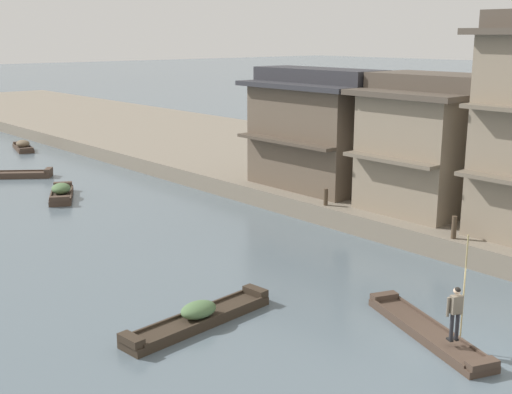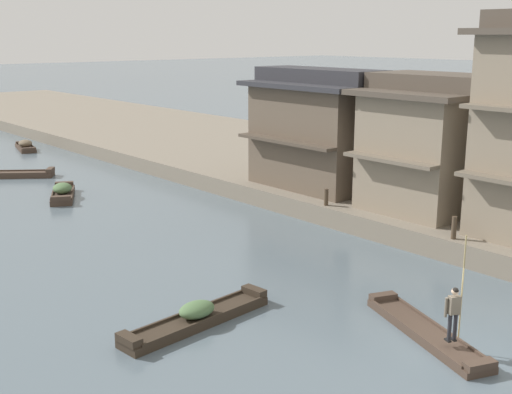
{
  "view_description": "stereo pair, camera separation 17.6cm",
  "coord_description": "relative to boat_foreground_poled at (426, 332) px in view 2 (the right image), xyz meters",
  "views": [
    {
      "loc": [
        -15.6,
        -9.06,
        8.71
      ],
      "look_at": [
        2.18,
        11.6,
        2.01
      ],
      "focal_mm": 46.28,
      "sensor_mm": 36.0,
      "label": 1
    },
    {
      "loc": [
        -15.46,
        -9.17,
        8.71
      ],
      "look_at": [
        2.18,
        11.6,
        2.01
      ],
      "focal_mm": 46.28,
      "sensor_mm": 36.0,
      "label": 2
    }
  ],
  "objects": [
    {
      "name": "boat_moored_third",
      "position": [
        -4.72,
        5.06,
        0.12
      ],
      "size": [
        5.46,
        1.47,
        0.74
      ],
      "color": "#33281E",
      "rests_on": "ground"
    },
    {
      "name": "ground_plane",
      "position": [
        -0.08,
        -1.33,
        -0.13
      ],
      "size": [
        400.0,
        400.0,
        0.0
      ],
      "primitive_type": "plane",
      "color": "slate"
    },
    {
      "name": "mooring_post_dock_near",
      "position": [
        6.4,
        3.35,
        1.25
      ],
      "size": [
        0.2,
        0.2,
        0.91
      ],
      "primitive_type": "cylinder",
      "color": "#473828",
      "rests_on": "riverbank_right"
    },
    {
      "name": "boat_moored_nearest",
      "position": [
        -0.86,
        23.21,
        0.19
      ],
      "size": [
        2.76,
        3.91,
        0.84
      ],
      "color": "#423328",
      "rests_on": "ground"
    },
    {
      "name": "boat_midriver_drifting",
      "position": [
        3.7,
        40.01,
        0.16
      ],
      "size": [
        1.98,
        3.93,
        0.78
      ],
      "color": "#423328",
      "rests_on": "ground"
    },
    {
      "name": "boatman_person",
      "position": [
        -0.4,
        -1.14,
        1.28
      ],
      "size": [
        0.55,
        0.34,
        3.04
      ],
      "color": "black",
      "rests_on": "boat_foreground_poled"
    },
    {
      "name": "mooring_post_dock_mid",
      "position": [
        6.4,
        10.24,
        1.19
      ],
      "size": [
        0.2,
        0.2,
        0.79
      ],
      "primitive_type": "cylinder",
      "color": "#473828",
      "rests_on": "riverbank_right"
    },
    {
      "name": "boat_foreground_poled",
      "position": [
        0.0,
        0.0,
        0.0
      ],
      "size": [
        2.77,
        5.27,
        0.4
      ],
      "color": "#423328",
      "rests_on": "ground"
    },
    {
      "name": "house_waterfront_tall",
      "position": [
        9.08,
        13.49,
        3.8
      ],
      "size": [
        5.25,
        7.39,
        6.14
      ],
      "color": "brown",
      "rests_on": "riverbank_right"
    },
    {
      "name": "riverbank_right",
      "position": [
        15.05,
        28.67,
        0.33
      ],
      "size": [
        18.0,
        110.0,
        0.93
      ],
      "primitive_type": "cube",
      "color": "slate",
      "rests_on": "ground"
    },
    {
      "name": "house_waterfront_second",
      "position": [
        9.68,
        6.9,
        3.81
      ],
      "size": [
        6.45,
        5.52,
        6.14
      ],
      "color": "gray",
      "rests_on": "riverbank_right"
    },
    {
      "name": "boat_moored_second",
      "position": [
        -1.19,
        30.69,
        0.04
      ],
      "size": [
        5.25,
        4.28,
        0.55
      ],
      "color": "#423328",
      "rests_on": "ground"
    }
  ]
}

